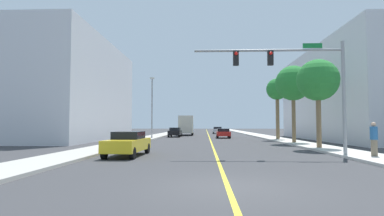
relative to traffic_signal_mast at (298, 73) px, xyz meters
name	(u,v)px	position (x,y,z in m)	size (l,w,h in m)	color
ground	(209,136)	(-4.71, 33.35, -4.79)	(192.00, 192.00, 0.00)	#38383A
sidewalk_left	(159,135)	(-12.89, 33.35, -4.71)	(2.72, 168.00, 0.15)	#B2ADA3
sidewalk_right	(259,135)	(3.48, 33.35, -4.71)	(2.72, 168.00, 0.15)	beige
lane_marking_center	(209,136)	(-4.71, 33.35, -4.78)	(0.16, 144.00, 0.01)	yellow
building_left_near	(38,91)	(-25.78, 19.14, 1.12)	(17.92, 22.44, 11.82)	silver
building_right_near	(366,94)	(13.90, 19.82, 0.69)	(12.98, 26.10, 10.96)	silver
traffic_signal_mast	(298,73)	(0.00, 0.00, 0.00)	(8.58, 0.36, 6.44)	gray
street_lamp	(152,104)	(-12.04, 20.96, -0.37)	(0.56, 0.28, 7.69)	gray
palm_near	(318,81)	(2.99, 5.26, 0.26)	(3.07, 3.07, 6.49)	brown
palm_mid	(293,84)	(3.14, 12.13, 0.97)	(3.36, 3.36, 7.35)	brown
palm_far	(277,91)	(3.22, 19.00, 1.08)	(2.55, 2.55, 7.17)	brown
car_silver	(217,130)	(-2.78, 45.38, -4.04)	(1.81, 4.41, 1.40)	#BCBCC1
car_red	(223,133)	(-2.84, 24.78, -4.10)	(1.82, 4.05, 1.29)	red
car_yellow	(128,143)	(-9.83, 0.06, -4.05)	(1.87, 4.64, 1.41)	gold
car_black	(175,132)	(-9.80, 28.34, -4.06)	(1.74, 4.60, 1.40)	black
delivery_truck	(186,125)	(-8.58, 36.24, -3.04)	(2.57, 8.54, 3.33)	#194799
pedestrian	(374,139)	(3.57, -1.01, -3.73)	(0.38, 0.38, 1.80)	#726651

